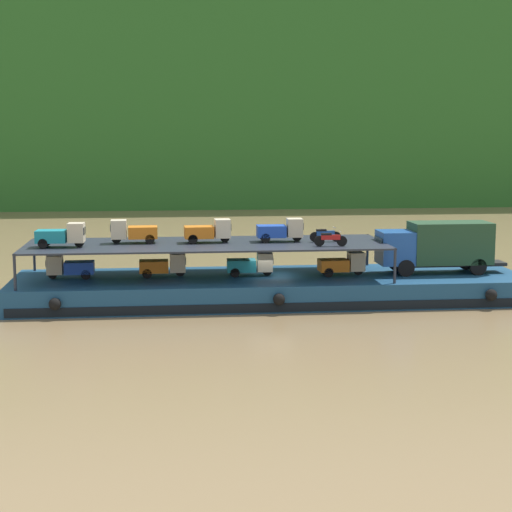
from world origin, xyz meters
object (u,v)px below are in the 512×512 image
Objects in this scene: mini_truck_upper_mid at (133,231)px; motorcycle_upper_port at (330,239)px; mini_truck_lower_mid at (251,264)px; mini_truck_lower_fore at (342,264)px; covered_lorry at (437,245)px; mini_truck_upper_bow at (281,230)px; mini_truck_lower_aft at (163,265)px; motorcycle_upper_centre at (325,235)px; mini_truck_upper_stern at (61,235)px; mini_truck_lower_stern at (70,267)px; mini_truck_upper_fore at (208,231)px; cargo_barge at (270,288)px.

mini_truck_upper_mid is 1.46× the size of motorcycle_upper_port.
mini_truck_lower_mid is 1.00× the size of mini_truck_lower_fore.
mini_truck_upper_bow is (-9.53, 0.44, 1.00)m from covered_lorry.
covered_lorry is at bearing -1.45° from mini_truck_lower_aft.
mini_truck_upper_bow is at bearing 0.16° from mini_truck_lower_aft.
mini_truck_lower_aft is at bearing -7.76° from mini_truck_upper_mid.
motorcycle_upper_port is at bearing -92.12° from motorcycle_upper_centre.
mini_truck_upper_stern reaches higher than covered_lorry.
mini_truck_lower_aft is at bearing 11.05° from mini_truck_upper_stern.
mini_truck_lower_fore is at bearing -4.26° from mini_truck_upper_mid.
mini_truck_lower_aft is at bearing 0.11° from mini_truck_lower_stern.
mini_truck_lower_stern is 0.99× the size of mini_truck_lower_fore.
covered_lorry is at bearing 1.80° from mini_truck_upper_stern.
motorcycle_upper_centre is (0.07, 2.02, 0.00)m from motorcycle_upper_port.
motorcycle_upper_port reaches higher than mini_truck_lower_aft.
mini_truck_upper_fore is (-2.50, 0.25, 2.00)m from mini_truck_lower_mid.
covered_lorry is 6.94m from motorcycle_upper_centre.
mini_truck_lower_mid is at bearing 178.70° from motorcycle_upper_centre.
mini_truck_lower_aft is 6.17m from mini_truck_upper_stern.
mini_truck_lower_mid is 1.00× the size of mini_truck_upper_fore.
mini_truck_lower_stern is at bearing 178.32° from cargo_barge.
covered_lorry reaches higher than mini_truck_lower_mid.
mini_truck_upper_bow is at bearing 137.10° from motorcycle_upper_port.
mini_truck_upper_fore is 1.47× the size of motorcycle_upper_centre.
mini_truck_lower_mid is (-1.17, 0.12, 1.44)m from cargo_barge.
motorcycle_upper_port is at bearing -4.62° from mini_truck_upper_stern.
cargo_barge is 10.95× the size of mini_truck_upper_stern.
mini_truck_upper_stern is 0.99× the size of mini_truck_upper_fore.
mini_truck_upper_stern reaches higher than motorcycle_upper_port.
mini_truck_lower_aft and mini_truck_lower_mid have the same top height.
mini_truck_lower_fore is 16.50m from mini_truck_upper_stern.
covered_lorry is 9.59m from mini_truck_upper_bow.
mini_truck_upper_mid is at bearing 177.95° from covered_lorry.
mini_truck_lower_aft is at bearing 176.32° from mini_truck_lower_fore.
mini_truck_lower_aft is 3.34m from mini_truck_upper_fore.
mini_truck_lower_fore is at bearing 1.52° from mini_truck_upper_stern.
mini_truck_upper_fore is at bearing 174.98° from mini_truck_lower_fore.
mini_truck_upper_stern is (-10.91, -0.88, 2.00)m from mini_truck_lower_mid.
mini_truck_lower_stern is 1.00× the size of mini_truck_lower_mid.
mini_truck_upper_mid is at bearing 177.11° from motorcycle_upper_centre.
motorcycle_upper_port is at bearing -8.86° from mini_truck_lower_stern.
mini_truck_upper_mid is 1.46× the size of motorcycle_upper_centre.
mini_truck_upper_bow is at bearing 0.14° from mini_truck_lower_stern.
mini_truck_lower_stern and mini_truck_lower_aft have the same top height.
mini_truck_upper_bow reaches higher than motorcycle_upper_centre.
mini_truck_lower_stern is 15.20m from motorcycle_upper_centre.
cargo_barge is 10.48m from covered_lorry.
mini_truck_lower_stern is (-11.81, 0.35, 1.44)m from cargo_barge.
covered_lorry is 16.57m from mini_truck_lower_aft.
mini_truck_upper_mid is 8.75m from mini_truck_upper_bow.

